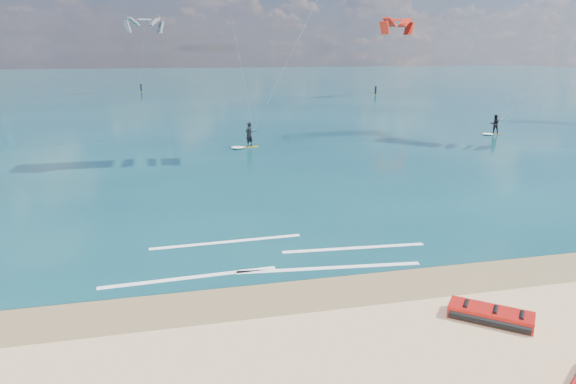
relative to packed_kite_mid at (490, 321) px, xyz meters
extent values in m
plane|color=tan|center=(-6.23, 39.83, 0.00)|extent=(320.00, 320.00, 0.00)
cube|color=brown|center=(-6.23, 2.83, 0.00)|extent=(320.00, 2.40, 0.01)
cube|color=#0B353F|center=(-6.23, 103.83, 0.02)|extent=(320.00, 200.00, 0.04)
cube|color=yellow|center=(-2.69, 28.44, 0.07)|extent=(1.49, 0.56, 0.06)
imported|color=black|center=(-2.69, 28.44, 1.06)|extent=(0.84, 0.80, 1.93)
cylinder|color=black|center=(-2.37, 28.12, 1.34)|extent=(0.59, 0.09, 0.04)
cube|color=gold|center=(20.40, 29.94, 0.07)|extent=(1.40, 0.88, 0.06)
imported|color=black|center=(20.40, 29.94, 0.94)|extent=(0.98, 0.86, 1.71)
cylinder|color=black|center=(20.70, 29.64, 1.24)|extent=(0.52, 0.23, 0.04)
cube|color=white|center=(-3.47, 4.53, 0.04)|extent=(6.67, 0.91, 0.01)
cube|color=white|center=(-8.42, 4.83, 0.04)|extent=(6.07, 0.57, 0.01)
cube|color=white|center=(-6.79, 7.93, 0.04)|extent=(6.17, 0.47, 0.01)
cube|color=white|center=(-1.96, 6.13, 0.04)|extent=(5.74, 0.65, 0.01)
camera|label=1|loc=(-8.75, -11.72, 7.66)|focal=32.00mm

